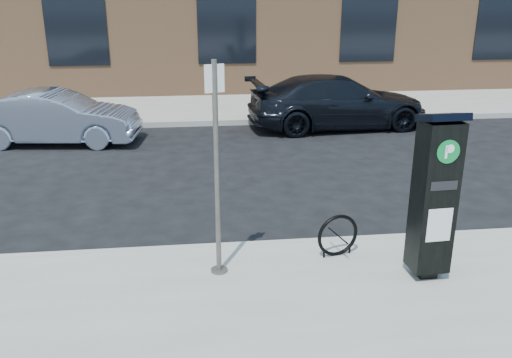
{
  "coord_description": "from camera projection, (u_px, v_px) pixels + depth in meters",
  "views": [
    {
      "loc": [
        -1.23,
        -7.17,
        3.65
      ],
      "look_at": [
        -0.34,
        0.5,
        0.96
      ],
      "focal_mm": 38.0,
      "sensor_mm": 36.0,
      "label": 1
    }
  ],
  "objects": [
    {
      "name": "sign_pole",
      "position": [
        217.0,
        173.0,
        6.7
      ],
      "size": [
        0.24,
        0.22,
        2.75
      ],
      "rotation": [
        0.0,
        0.0,
        0.32
      ],
      "color": "#4E4845",
      "rests_on": "sidewalk_near"
    },
    {
      "name": "car_silver",
      "position": [
        56.0,
        118.0,
        13.49
      ],
      "size": [
        4.13,
        1.82,
        1.32
      ],
      "primitive_type": "imported",
      "rotation": [
        0.0,
        0.0,
        1.46
      ],
      "color": "#8692AA",
      "rests_on": "ground"
    },
    {
      "name": "curb_near",
      "position": [
        283.0,
        246.0,
        8.01
      ],
      "size": [
        60.0,
        0.12,
        0.16
      ],
      "primitive_type": "cube",
      "color": "#9E9B93",
      "rests_on": "ground"
    },
    {
      "name": "sidewalk_far",
      "position": [
        224.0,
        87.0,
        21.16
      ],
      "size": [
        60.0,
        12.0,
        0.15
      ],
      "primitive_type": "cube",
      "color": "gray",
      "rests_on": "ground"
    },
    {
      "name": "ground",
      "position": [
        282.0,
        250.0,
        8.06
      ],
      "size": [
        120.0,
        120.0,
        0.0
      ],
      "primitive_type": "plane",
      "color": "black",
      "rests_on": "ground"
    },
    {
      "name": "bike_rack",
      "position": [
        338.0,
        236.0,
        7.48
      ],
      "size": [
        0.61,
        0.19,
        0.61
      ],
      "rotation": [
        0.0,
        0.0,
        0.24
      ],
      "color": "black",
      "rests_on": "sidewalk_near"
    },
    {
      "name": "parking_kiosk",
      "position": [
        434.0,
        195.0,
        6.68
      ],
      "size": [
        0.53,
        0.47,
        2.18
      ],
      "rotation": [
        0.0,
        0.0,
        0.06
      ],
      "color": "black",
      "rests_on": "sidewalk_near"
    },
    {
      "name": "car_dark",
      "position": [
        338.0,
        102.0,
        15.06
      ],
      "size": [
        5.15,
        2.42,
        1.45
      ],
      "primitive_type": "imported",
      "rotation": [
        0.0,
        0.0,
        1.65
      ],
      "color": "black",
      "rests_on": "ground"
    },
    {
      "name": "curb_far",
      "position": [
        237.0,
        122.0,
        15.55
      ],
      "size": [
        60.0,
        0.12,
        0.16
      ],
      "primitive_type": "cube",
      "color": "#9E9B93",
      "rests_on": "ground"
    }
  ]
}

